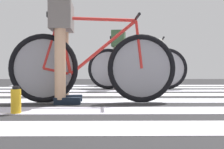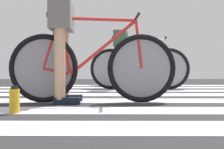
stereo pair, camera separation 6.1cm
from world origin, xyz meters
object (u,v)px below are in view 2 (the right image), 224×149
Objects in this scene: cyclist_1_of_3 at (62,39)px; bicycle_2_of_3 at (139,67)px; cyclist_3_of_3 at (122,57)px; water_bottle at (14,100)px; bicycle_1_of_3 at (92,66)px; bicycle_3_of_3 at (137,68)px; cyclist_2_of_3 at (121,52)px.

bicycle_2_of_3 is at bearing 63.18° from cyclist_1_of_3.
cyclist_3_of_3 is 4.21m from water_bottle.
bicycle_1_of_3 is 1.00× the size of bicycle_2_of_3.
bicycle_1_of_3 is 3.33m from bicycle_3_of_3.
bicycle_3_of_3 is at bearing 79.69° from cyclist_2_of_3.
cyclist_1_of_3 is 3.43m from bicycle_3_of_3.
bicycle_1_of_3 is 1.70× the size of cyclist_2_of_3.
cyclist_1_of_3 is at bearing 71.50° from water_bottle.
bicycle_3_of_3 is at bearing 0.00° from cyclist_3_of_3.
bicycle_1_of_3 and bicycle_2_of_3 have the same top height.
cyclist_1_of_3 is at bearing -100.06° from cyclist_2_of_3.
cyclist_2_of_3 is at bearing -97.71° from bicycle_3_of_3.
cyclist_2_of_3 is at bearing 70.83° from cyclist_1_of_3.
bicycle_2_of_3 is 0.41m from cyclist_2_of_3.
bicycle_2_of_3 is 1.28m from cyclist_3_of_3.
bicycle_2_of_3 is (0.66, 2.07, 0.00)m from bicycle_1_of_3.
cyclist_3_of_3 reaches higher than bicycle_1_of_3.
cyclist_2_of_3 reaches higher than water_bottle.
bicycle_3_of_3 is (0.36, 1.14, -0.27)m from cyclist_2_of_3.
cyclist_1_of_3 is 2.22m from cyclist_2_of_3.
cyclist_2_of_3 reaches higher than bicycle_3_of_3.
cyclist_2_of_3 is 1.20m from cyclist_3_of_3.
water_bottle is (-0.25, -0.74, -0.56)m from cyclist_1_of_3.
bicycle_2_of_3 is at bearing 0.00° from cyclist_2_of_3.
bicycle_2_of_3 is (0.97, 2.08, -0.28)m from cyclist_1_of_3.
water_bottle is (-0.56, -0.75, -0.28)m from bicycle_1_of_3.
bicycle_1_of_3 is 0.98m from water_bottle.
bicycle_2_of_3 and bicycle_3_of_3 have the same top height.
bicycle_3_of_3 is at bearing 75.79° from bicycle_1_of_3.
cyclist_3_of_3 is at bearing 81.13° from bicycle_1_of_3.
water_bottle is (-0.91, -2.86, -0.56)m from cyclist_2_of_3.
bicycle_1_of_3 is at bearing -87.16° from cyclist_3_of_3.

